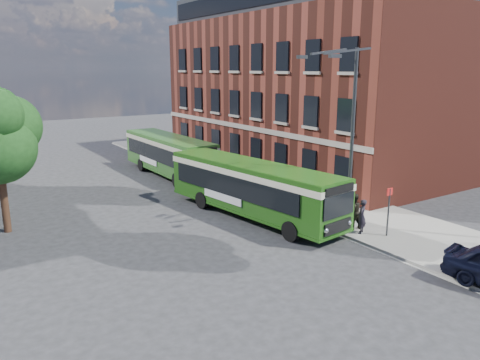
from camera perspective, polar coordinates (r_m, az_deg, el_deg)
ground at (r=23.25m, az=0.27°, el=-6.76°), size 120.00×120.00×0.00m
pavement at (r=33.34m, az=2.76°, el=-0.35°), size 6.00×48.00×0.15m
kerb_line at (r=31.72m, az=-1.72°, el=-1.19°), size 0.12×48.00×0.01m
brick_office at (r=39.87m, az=7.78°, el=11.83°), size 12.10×26.00×14.20m
street_lamp at (r=23.60m, az=12.92°, el=5.22°), size 2.96×2.38×9.00m
bus_stop_sign at (r=23.43m, az=17.66°, el=-3.37°), size 0.35×0.08×2.52m
bus_front at (r=25.61m, az=1.48°, el=-0.55°), size 4.12×12.06×3.02m
bus_rear at (r=36.03m, az=-8.68°, el=3.41°), size 2.73×11.17×3.02m
pedestrian_a at (r=23.61m, az=14.61°, el=-4.32°), size 0.75×0.68×1.70m
pedestrian_b at (r=24.07m, az=13.63°, el=-3.75°), size 1.00×0.83×1.84m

